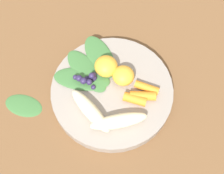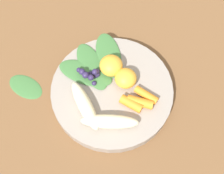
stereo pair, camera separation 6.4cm
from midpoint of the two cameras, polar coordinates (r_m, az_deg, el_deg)
The scene contains 14 objects.
ground_plane at distance 0.67m, azimuth -2.71°, elevation -1.62°, with size 2.40×2.40×0.00m, color brown.
bowl at distance 0.66m, azimuth -2.76°, elevation -1.16°, with size 0.26×0.26×0.03m, color gray.
banana_peeled_left at distance 0.60m, azimuth -1.78°, elevation -6.58°, with size 0.11×0.03×0.03m, color beige.
banana_peeled_right at distance 0.61m, azimuth -6.94°, elevation -4.63°, with size 0.11×0.03×0.03m, color beige.
orange_segment_near at distance 0.65m, azimuth -3.89°, elevation 3.54°, with size 0.05×0.05×0.04m, color #F4A833.
orange_segment_far at distance 0.64m, azimuth -0.60°, elevation 1.69°, with size 0.05×0.05×0.03m, color #F4A833.
carrot_front at distance 0.62m, azimuth 1.33°, elevation -2.56°, with size 0.02×0.02×0.05m, color orange.
carrot_mid_left at distance 0.63m, azimuth 2.81°, elevation -1.92°, with size 0.02×0.02×0.05m, color orange.
carrot_mid_right at distance 0.64m, azimuth 3.59°, elevation -0.39°, with size 0.02×0.02×0.05m, color orange.
blueberry_pile at distance 0.65m, azimuth -7.06°, elevation 1.33°, with size 0.06×0.05×0.03m.
kale_leaf_left at distance 0.68m, azimuth -4.89°, elevation 5.34°, with size 0.11×0.05×0.01m, color #3D7038.
kale_leaf_right at distance 0.67m, azimuth -7.42°, elevation 2.68°, with size 0.12×0.05×0.01m, color #3D7038.
kale_leaf_rear at distance 0.66m, azimuth -8.29°, elevation 1.19°, with size 0.12×0.05×0.01m, color #3D7038.
kale_leaf_stray at distance 0.69m, azimuth -18.46°, elevation -3.45°, with size 0.08×0.05×0.01m, color #3D7038.
Camera 1 is at (-0.19, -0.20, 0.61)m, focal length 49.95 mm.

